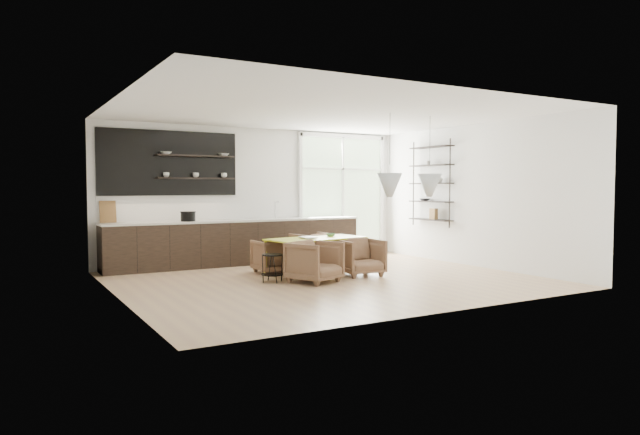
% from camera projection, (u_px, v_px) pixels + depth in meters
% --- Properties ---
extents(room, '(7.02, 6.01, 2.91)m').
position_uv_depth(room, '(325.00, 195.00, 11.11)').
color(room, tan).
rests_on(room, ground).
extents(kitchen_run, '(5.54, 0.69, 2.75)m').
position_uv_depth(kitchen_run, '(234.00, 236.00, 11.90)').
color(kitchen_run, black).
rests_on(kitchen_run, ground).
extents(right_shelving, '(0.26, 1.22, 1.90)m').
position_uv_depth(right_shelving, '(432.00, 186.00, 12.55)').
color(right_shelving, black).
rests_on(right_shelving, ground).
extents(dining_table, '(1.97, 1.12, 0.68)m').
position_uv_depth(dining_table, '(316.00, 240.00, 10.59)').
color(dining_table, gold).
rests_on(dining_table, ground).
extents(armchair_back_left, '(0.70, 0.72, 0.64)m').
position_uv_depth(armchair_back_left, '(274.00, 256.00, 10.73)').
color(armchair_back_left, brown).
rests_on(armchair_back_left, ground).
extents(armchair_back_right, '(0.85, 0.86, 0.71)m').
position_uv_depth(armchair_back_right, '(314.00, 250.00, 11.48)').
color(armchair_back_right, brown).
rests_on(armchair_back_right, ground).
extents(armchair_front_left, '(0.99, 1.00, 0.70)m').
position_uv_depth(armchair_front_left, '(315.00, 262.00, 9.65)').
color(armchair_front_left, brown).
rests_on(armchair_front_left, ground).
extents(armchair_front_right, '(0.79, 0.81, 0.68)m').
position_uv_depth(armchair_front_right, '(361.00, 257.00, 10.40)').
color(armchair_front_right, brown).
rests_on(armchair_front_right, ground).
extents(wire_stool, '(0.38, 0.38, 0.48)m').
position_uv_depth(wire_stool, '(272.00, 264.00, 9.68)').
color(wire_stool, black).
rests_on(wire_stool, ground).
extents(table_book, '(0.29, 0.37, 0.03)m').
position_uv_depth(table_book, '(301.00, 238.00, 10.38)').
color(table_book, white).
rests_on(table_book, dining_table).
extents(table_bowl, '(0.21, 0.21, 0.06)m').
position_uv_depth(table_bowl, '(331.00, 235.00, 10.88)').
color(table_bowl, '#54895A').
rests_on(table_bowl, dining_table).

